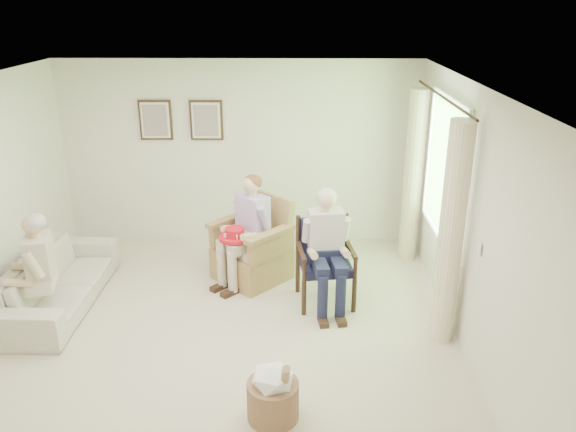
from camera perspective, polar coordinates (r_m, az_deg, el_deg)
The scene contains 17 objects.
floor at distance 6.00m, azimuth -7.06°, elevation -12.81°, with size 5.50×5.50×0.00m, color beige.
back_wall at distance 7.97m, azimuth -4.87°, elevation 6.33°, with size 5.00×0.04×2.60m, color silver.
right_wall at distance 5.59m, azimuth 18.59°, elevation -1.37°, with size 0.04×5.50×2.60m, color silver.
ceiling at distance 5.03m, azimuth -8.41°, elevation 12.54°, with size 5.00×5.50×0.02m, color white.
window at distance 6.58m, azimuth 15.63°, elevation 4.95°, with size 0.13×2.50×1.63m.
curtain_left at distance 5.79m, azimuth 16.20°, elevation -1.91°, with size 0.34×0.34×2.30m, color beige.
curtain_right at distance 7.58m, azimuth 12.58°, elevation 3.92°, with size 0.34×0.34×2.30m, color beige.
framed_print_left at distance 8.03m, azimuth -13.31°, elevation 9.46°, with size 0.45×0.05×0.55m.
framed_print_right at distance 7.88m, azimuth -8.31°, elevation 9.60°, with size 0.45×0.05×0.55m.
wicker_armchair at distance 7.13m, azimuth -3.68°, elevation -3.79°, with size 0.81×0.81×1.04m.
wood_armchair at distance 6.55m, azimuth 3.81°, elevation -4.24°, with size 0.63×0.59×0.96m.
sofa at distance 7.03m, azimuth -22.33°, elevation -6.15°, with size 0.80×2.04×0.60m, color beige.
person_wicker at distance 6.82m, azimuth -3.86°, elevation -0.78°, with size 0.40×0.63×1.35m.
person_dark at distance 6.29m, azimuth 3.93°, elevation -2.64°, with size 0.40×0.62×1.36m.
person_sofa at distance 6.49m, azimuth -24.32°, elevation -4.68°, with size 0.42×0.62×1.26m.
red_hat at distance 6.75m, azimuth -5.44°, elevation -1.94°, with size 0.38×0.38×0.14m.
hatbox at distance 4.94m, azimuth -1.52°, elevation -17.47°, with size 0.53×0.53×0.65m.
Camera 1 is at (0.80, -4.91, 3.34)m, focal length 35.00 mm.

